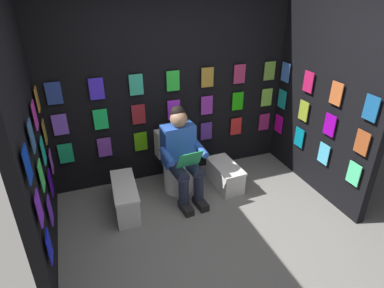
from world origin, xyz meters
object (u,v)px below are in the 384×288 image
at_px(comic_longbox_near, 225,175).
at_px(comic_longbox_far, 125,198).
at_px(person_reading, 182,154).
at_px(toilet, 176,165).

bearing_deg(comic_longbox_near, comic_longbox_far, 0.03).
height_order(comic_longbox_near, comic_longbox_far, comic_longbox_far).
relative_size(comic_longbox_near, comic_longbox_far, 0.83).
distance_m(person_reading, comic_longbox_near, 0.75).
height_order(toilet, person_reading, person_reading).
xyz_separation_m(toilet, person_reading, (-0.02, 0.23, 0.27)).
xyz_separation_m(person_reading, comic_longbox_near, (-0.60, -0.01, -0.44)).
relative_size(person_reading, comic_longbox_near, 1.92).
height_order(toilet, comic_longbox_near, toilet).
bearing_deg(person_reading, comic_longbox_near, 175.52).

